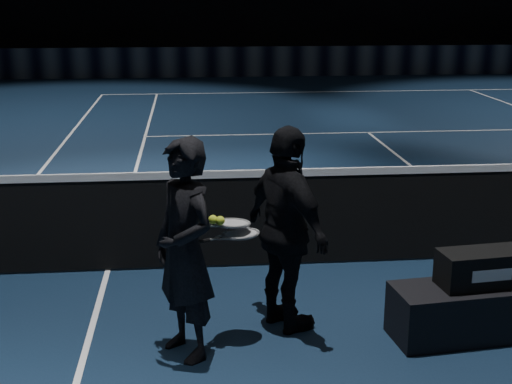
# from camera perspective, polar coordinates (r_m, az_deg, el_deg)

# --- Properties ---
(sponsor_backdrop) EXTENTS (22.00, 0.15, 0.90)m
(sponsor_backdrop) POSITION_cam_1_polar(r_m,az_deg,el_deg) (22.22, 3.22, 10.41)
(sponsor_backdrop) COLOR black
(sponsor_backdrop) RESTS_ON floor
(player_bench) EXTENTS (1.41, 0.61, 0.41)m
(player_bench) POSITION_cam_1_polar(r_m,az_deg,el_deg) (5.77, 17.50, -8.97)
(player_bench) COLOR black
(player_bench) RESTS_ON floor
(racket_bag) EXTENTS (0.71, 0.37, 0.27)m
(racket_bag) POSITION_cam_1_polar(r_m,az_deg,el_deg) (5.64, 17.79, -5.81)
(racket_bag) COLOR black
(racket_bag) RESTS_ON player_bench
(bag_signature) EXTENTS (0.32, 0.04, 0.09)m
(bag_signature) POSITION_cam_1_polar(r_m,az_deg,el_deg) (5.51, 18.38, -6.37)
(bag_signature) COLOR white
(bag_signature) RESTS_ON racket_bag
(player_a) EXTENTS (0.64, 0.70, 1.60)m
(player_a) POSITION_cam_1_polar(r_m,az_deg,el_deg) (5.03, -5.71, -4.64)
(player_a) COLOR black
(player_a) RESTS_ON floor
(player_b) EXTENTS (0.78, 1.01, 1.60)m
(player_b) POSITION_cam_1_polar(r_m,az_deg,el_deg) (5.41, 2.50, -3.07)
(player_b) COLOR black
(player_b) RESTS_ON floor
(racket_lower) EXTENTS (0.71, 0.49, 0.03)m
(racket_lower) POSITION_cam_1_polar(r_m,az_deg,el_deg) (5.20, -1.22, -3.36)
(racket_lower) COLOR black
(racket_lower) RESTS_ON player_a
(racket_upper) EXTENTS (0.70, 0.52, 0.10)m
(racket_upper) POSITION_cam_1_polar(r_m,az_deg,el_deg) (5.19, -1.92, -2.50)
(racket_upper) COLOR black
(racket_upper) RESTS_ON player_b
(tennis_balls) EXTENTS (0.12, 0.10, 0.12)m
(tennis_balls) POSITION_cam_1_polar(r_m,az_deg,el_deg) (5.07, -3.18, -2.06)
(tennis_balls) COLOR gold
(tennis_balls) RESTS_ON racket_upper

